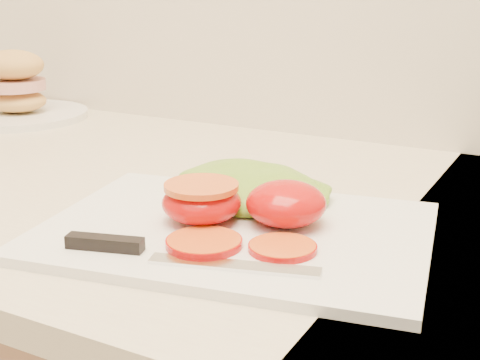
% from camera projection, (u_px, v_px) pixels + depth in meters
% --- Properties ---
extents(cutting_board, '(0.41, 0.33, 0.01)m').
position_uv_depth(cutting_board, '(235.00, 231.00, 0.65)').
color(cutting_board, white).
rests_on(cutting_board, counter).
extents(tomato_half_dome, '(0.08, 0.08, 0.04)m').
position_uv_depth(tomato_half_dome, '(286.00, 203.00, 0.65)').
color(tomato_half_dome, '#BB0800').
rests_on(tomato_half_dome, cutting_board).
extents(tomato_half_cut, '(0.08, 0.08, 0.04)m').
position_uv_depth(tomato_half_cut, '(202.00, 201.00, 0.66)').
color(tomato_half_cut, '#BB0800').
rests_on(tomato_half_cut, cutting_board).
extents(tomato_slice_0, '(0.07, 0.07, 0.01)m').
position_uv_depth(tomato_slice_0, '(204.00, 242.00, 0.60)').
color(tomato_slice_0, orange).
rests_on(tomato_slice_0, cutting_board).
extents(tomato_slice_1, '(0.06, 0.06, 0.01)m').
position_uv_depth(tomato_slice_1, '(283.00, 247.00, 0.59)').
color(tomato_slice_1, orange).
rests_on(tomato_slice_1, cutting_board).
extents(lettuce_leaf_0, '(0.18, 0.13, 0.03)m').
position_uv_depth(lettuce_leaf_0, '(244.00, 187.00, 0.72)').
color(lettuce_leaf_0, '#88B730').
rests_on(lettuce_leaf_0, cutting_board).
extents(lettuce_leaf_1, '(0.13, 0.12, 0.02)m').
position_uv_depth(lettuce_leaf_1, '(287.00, 194.00, 0.71)').
color(lettuce_leaf_1, '#88B730').
rests_on(lettuce_leaf_1, cutting_board).
extents(knife, '(0.23, 0.07, 0.01)m').
position_uv_depth(knife, '(154.00, 252.00, 0.58)').
color(knife, silver).
rests_on(knife, cutting_board).
extents(sandwich_plate, '(0.25, 0.25, 0.12)m').
position_uv_depth(sandwich_plate, '(16.00, 94.00, 1.18)').
color(sandwich_plate, white).
rests_on(sandwich_plate, counter).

